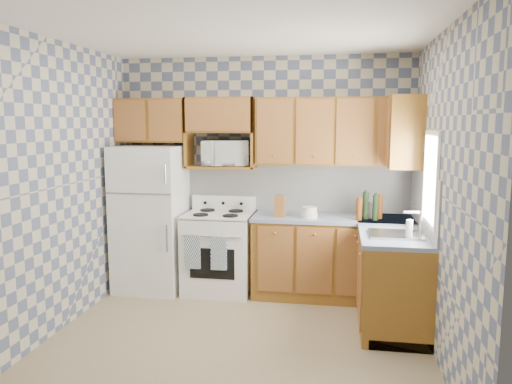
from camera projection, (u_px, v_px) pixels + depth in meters
floor at (237, 340)px, 4.49m from camera, size 3.40×3.40×0.00m
back_wall at (264, 174)px, 5.87m from camera, size 3.40×0.02×2.70m
right_wall at (442, 197)px, 4.03m from camera, size 0.02×3.20×2.70m
backsplash_back at (297, 187)px, 5.81m from camera, size 2.60×0.02×0.56m
backsplash_right at (424, 200)px, 4.83m from camera, size 0.02×1.60×0.56m
refrigerator at (151, 218)px, 5.80m from camera, size 0.75×0.70×1.68m
stove_body at (219, 253)px, 5.75m from camera, size 0.76×0.65×0.90m
cooktop at (219, 215)px, 5.69m from camera, size 0.76×0.65×0.02m
backguard at (224, 203)px, 5.94m from camera, size 0.76×0.08×0.17m
dish_towel_left at (192, 252)px, 5.44m from camera, size 0.18×0.02×0.37m
dish_towel_right at (219, 253)px, 5.39m from camera, size 0.18×0.02×0.37m
base_cabinets_back at (332, 259)px, 5.57m from camera, size 1.75×0.60×0.88m
base_cabinets_right at (390, 274)px, 4.98m from camera, size 0.60×1.60×0.88m
countertop_back at (333, 218)px, 5.50m from camera, size 1.77×0.63×0.04m
countertop_right at (391, 229)px, 4.92m from camera, size 0.63×1.60×0.04m
upper_cabinets_back at (335, 131)px, 5.50m from camera, size 1.75×0.33×0.74m
upper_cabinets_fridge at (153, 120)px, 5.83m from camera, size 0.82×0.33×0.50m
upper_cabinets_right at (404, 132)px, 5.21m from camera, size 0.33×0.70×0.74m
microwave_shelf at (221, 167)px, 5.77m from camera, size 0.80×0.33×0.03m
microwave at (225, 153)px, 5.77m from camera, size 0.60×0.47×0.30m
sink at (396, 235)px, 4.58m from camera, size 0.48×0.40×0.03m
window at (431, 179)px, 4.46m from camera, size 0.02×0.66×0.86m
bottle_0 at (366, 206)px, 5.34m from camera, size 0.06×0.06×0.29m
bottle_1 at (375, 208)px, 5.27m from camera, size 0.06×0.06×0.27m
bottle_2 at (380, 207)px, 5.36m from camera, size 0.06×0.06×0.25m
bottle_3 at (359, 209)px, 5.28m from camera, size 0.06×0.06×0.23m
knife_block at (280, 206)px, 5.46m from camera, size 0.11×0.11×0.24m
electric_kettle at (374, 209)px, 5.41m from camera, size 0.14×0.14×0.18m
food_containers at (309, 212)px, 5.42m from camera, size 0.18×0.18×0.12m
soap_bottle at (409, 229)px, 4.44m from camera, size 0.06×0.06×0.17m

